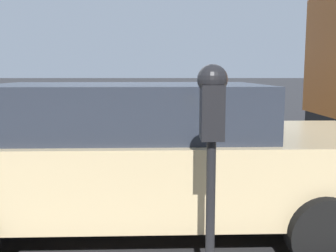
# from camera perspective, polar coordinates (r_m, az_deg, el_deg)

# --- Properties ---
(ground_plane) EXTENTS (220.00, 220.00, 0.00)m
(ground_plane) POSITION_cam_1_polar(r_m,az_deg,el_deg) (5.24, -3.21, -10.72)
(ground_plane) COLOR #2B2B2D
(parking_meter) EXTENTS (0.21, 0.19, 1.55)m
(parking_meter) POSITION_cam_1_polar(r_m,az_deg,el_deg) (2.47, 6.37, 0.44)
(parking_meter) COLOR black
(parking_meter) RESTS_ON sidewalk
(car_tan) EXTENTS (2.24, 4.95, 1.54)m
(car_tan) POSITION_cam_1_polar(r_m,az_deg,el_deg) (4.14, -3.89, -4.00)
(car_tan) COLOR tan
(car_tan) RESTS_ON ground_plane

